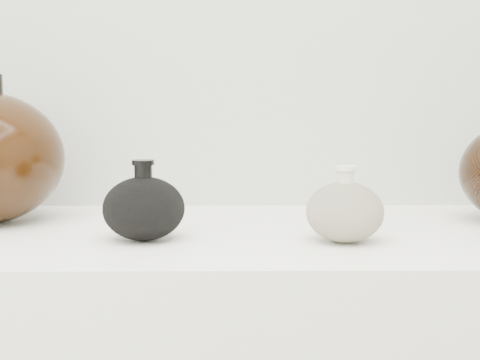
{
  "coord_description": "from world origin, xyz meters",
  "views": [
    {
      "loc": [
        0.04,
        -0.06,
        1.09
      ],
      "look_at": [
        0.05,
        0.92,
        0.98
      ],
      "focal_mm": 50.0,
      "sensor_mm": 36.0,
      "label": 1
    }
  ],
  "objects": [
    {
      "name": "cream_gourd_vase",
      "position": [
        0.2,
        0.86,
        0.94
      ],
      "size": [
        0.13,
        0.13,
        0.11
      ],
      "color": "beige",
      "rests_on": "display_counter"
    },
    {
      "name": "black_gourd_vase",
      "position": [
        -0.08,
        0.88,
        0.95
      ],
      "size": [
        0.15,
        0.15,
        0.11
      ],
      "color": "black",
      "rests_on": "display_counter"
    }
  ]
}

